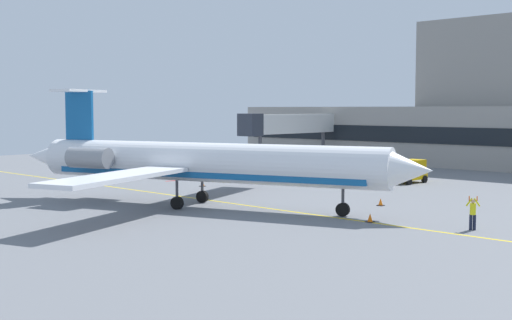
# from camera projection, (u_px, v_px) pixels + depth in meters

# --- Properties ---
(ground) EXTENTS (120.00, 120.00, 0.11)m
(ground) POSITION_uv_depth(u_px,v_px,m) (196.00, 206.00, 47.85)
(ground) COLOR slate
(terminal_building) EXTENTS (65.90, 11.79, 18.06)m
(terminal_building) POSITION_uv_depth(u_px,v_px,m) (498.00, 112.00, 79.18)
(terminal_building) COLOR gray
(terminal_building) RESTS_ON ground
(jet_bridge_west) EXTENTS (2.40, 16.63, 6.47)m
(jet_bridge_west) POSITION_uv_depth(u_px,v_px,m) (287.00, 124.00, 82.02)
(jet_bridge_west) COLOR silver
(jet_bridge_west) RESTS_ON ground
(regional_jet) EXTENTS (31.39, 26.75, 8.51)m
(regional_jet) POSITION_uv_depth(u_px,v_px,m) (199.00, 163.00, 47.20)
(regional_jet) COLOR white
(regional_jet) RESTS_ON ground
(baggage_tug) EXTENTS (2.95, 3.28, 2.19)m
(baggage_tug) POSITION_uv_depth(u_px,v_px,m) (262.00, 171.00, 63.89)
(baggage_tug) COLOR #1E4CB2
(baggage_tug) RESTS_ON ground
(pushback_tractor) EXTENTS (2.22, 3.09, 1.87)m
(pushback_tractor) POSITION_uv_depth(u_px,v_px,m) (237.00, 167.00, 69.80)
(pushback_tractor) COLOR #19389E
(pushback_tractor) RESTS_ON ground
(belt_loader) EXTENTS (2.26, 3.90, 2.18)m
(belt_loader) POSITION_uv_depth(u_px,v_px,m) (411.00, 172.00, 62.66)
(belt_loader) COLOR #E5B20C
(belt_loader) RESTS_ON ground
(marshaller) EXTENTS (0.73, 0.56, 1.99)m
(marshaller) POSITION_uv_depth(u_px,v_px,m) (473.00, 213.00, 38.13)
(marshaller) COLOR #191E33
(marshaller) RESTS_ON ground
(safety_cone_alpha) EXTENTS (0.47, 0.47, 0.55)m
(safety_cone_alpha) POSITION_uv_depth(u_px,v_px,m) (370.00, 218.00, 40.86)
(safety_cone_alpha) COLOR orange
(safety_cone_alpha) RESTS_ON ground
(safety_cone_bravo) EXTENTS (0.47, 0.47, 0.55)m
(safety_cone_bravo) POSITION_uv_depth(u_px,v_px,m) (203.00, 184.00, 59.72)
(safety_cone_bravo) COLOR orange
(safety_cone_bravo) RESTS_ON ground
(safety_cone_charlie) EXTENTS (0.47, 0.47, 0.55)m
(safety_cone_charlie) POSITION_uv_depth(u_px,v_px,m) (381.00, 202.00, 47.82)
(safety_cone_charlie) COLOR orange
(safety_cone_charlie) RESTS_ON ground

